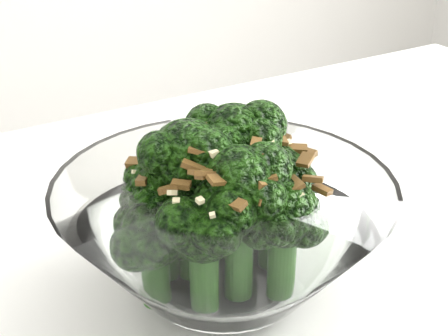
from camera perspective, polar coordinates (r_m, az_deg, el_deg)
name	(u,v)px	position (r m, az deg, el deg)	size (l,w,h in m)	color
broccoli_dish	(224,226)	(0.43, -0.03, -4.82)	(0.21, 0.21, 0.12)	white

